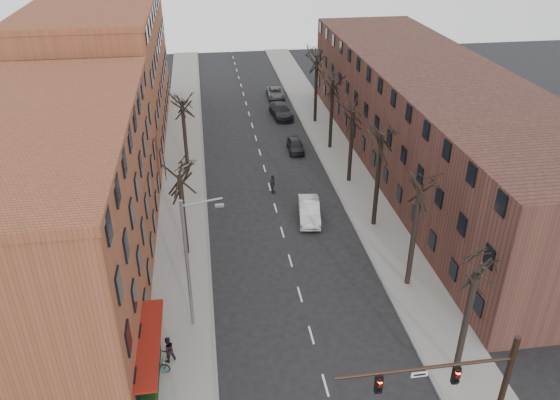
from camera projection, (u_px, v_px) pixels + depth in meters
name	position (u px, v px, depth m)	size (l,w,h in m)	color
sidewalk_left	(184.00, 160.00, 55.96)	(4.00, 90.00, 0.15)	gray
sidewalk_right	(336.00, 151.00, 58.00)	(4.00, 90.00, 0.15)	gray
building_left_near	(46.00, 214.00, 34.76)	(12.00, 26.00, 12.00)	brown
building_left_far	(105.00, 73.00, 59.38)	(12.00, 28.00, 14.00)	brown
building_right	(432.00, 120.00, 52.31)	(12.00, 50.00, 10.00)	#4F2D25
awning_left	(155.00, 377.00, 30.72)	(1.20, 7.00, 0.15)	maroon
hedge	(150.00, 382.00, 29.53)	(0.80, 6.00, 1.00)	black
tree_right_a	(455.00, 370.00, 31.15)	(5.20, 5.20, 10.00)	black
tree_right_b	(407.00, 284.00, 38.08)	(5.20, 5.20, 10.80)	black
tree_right_c	(373.00, 225.00, 45.00)	(5.20, 5.20, 11.60)	black
tree_right_d	(349.00, 181.00, 51.93)	(5.20, 5.20, 10.00)	black
tree_right_e	(330.00, 148.00, 58.85)	(5.20, 5.20, 10.80)	black
tree_right_f	(315.00, 122.00, 65.78)	(5.20, 5.20, 11.60)	black
tree_left_a	(187.00, 254.00, 41.34)	(5.20, 5.20, 9.50)	black
tree_left_b	(188.00, 165.00, 55.18)	(5.20, 5.20, 9.50)	black
signal_mast_arm	(473.00, 388.00, 24.42)	(8.14, 0.30, 7.20)	black
streetlight	(190.00, 259.00, 32.06)	(2.45, 0.22, 9.03)	slate
silver_sedan	(309.00, 211.00, 45.49)	(1.67, 4.80, 1.58)	silver
parked_car_near	(295.00, 145.00, 57.90)	(1.59, 3.94, 1.34)	black
parked_car_mid	(281.00, 111.00, 66.95)	(2.20, 5.42, 1.57)	black
parked_car_far	(275.00, 93.00, 73.46)	(2.17, 4.70, 1.31)	#53565A
pedestrian_b	(168.00, 349.00, 31.22)	(0.81, 0.63, 1.67)	black
pedestrian_crossing	(273.00, 184.00, 49.51)	(1.04, 0.43, 1.78)	black
bicycle	(155.00, 365.00, 30.65)	(0.61, 1.75, 0.92)	gray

